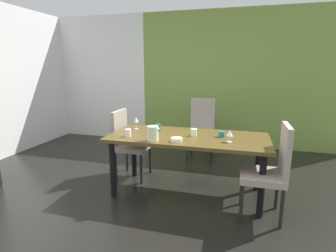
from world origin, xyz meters
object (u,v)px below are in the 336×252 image
(cup_west, at_px, (222,134))
(cup_right, at_px, (128,133))
(wine_glass_near_shelf, at_px, (136,120))
(pitcher_corner, at_px, (153,133))
(chair_right_near, at_px, (271,168))
(serving_bowl_front, at_px, (177,140))
(chair_left_far, at_px, (128,140))
(cup_near_window, at_px, (158,127))
(chair_head_far, at_px, (202,127))
(cup_center, at_px, (194,132))
(wine_glass_left, at_px, (230,134))
(dining_table, at_px, (188,143))

(cup_west, bearing_deg, cup_right, -165.45)
(wine_glass_near_shelf, xyz_separation_m, pitcher_corner, (0.40, -0.48, -0.04))
(chair_right_near, distance_m, cup_right, 1.63)
(cup_right, bearing_deg, serving_bowl_front, -4.39)
(chair_left_far, bearing_deg, wine_glass_near_shelf, 55.14)
(wine_glass_near_shelf, distance_m, cup_near_window, 0.32)
(chair_head_far, bearing_deg, cup_center, 94.09)
(chair_left_far, bearing_deg, cup_west, 79.37)
(chair_left_far, xyz_separation_m, wine_glass_near_shelf, (0.19, -0.13, 0.33))
(wine_glass_left, height_order, cup_center, wine_glass_left)
(chair_right_near, relative_size, wine_glass_left, 7.58)
(cup_near_window, bearing_deg, chair_right_near, -18.46)
(chair_head_far, relative_size, serving_bowl_front, 7.99)
(dining_table, distance_m, chair_left_far, 0.99)
(cup_near_window, bearing_deg, serving_bowl_front, -50.37)
(chair_head_far, bearing_deg, cup_near_window, 71.54)
(chair_left_far, relative_size, serving_bowl_front, 7.44)
(serving_bowl_front, distance_m, cup_near_window, 0.56)
(cup_right, bearing_deg, cup_center, 18.56)
(chair_right_near, distance_m, chair_head_far, 1.92)
(cup_right, bearing_deg, cup_west, 14.55)
(chair_right_near, xyz_separation_m, cup_right, (-1.61, 0.07, 0.24))
(chair_head_far, bearing_deg, pitcher_corner, 79.54)
(cup_west, xyz_separation_m, cup_right, (-1.08, -0.28, 0.01))
(wine_glass_near_shelf, bearing_deg, wine_glass_left, -13.97)
(dining_table, distance_m, chair_right_near, 0.99)
(wine_glass_left, relative_size, cup_near_window, 1.53)
(chair_right_near, xyz_separation_m, cup_west, (-0.54, 0.35, 0.23))
(wine_glass_left, bearing_deg, cup_west, 117.11)
(cup_west, xyz_separation_m, pitcher_corner, (-0.73, -0.37, 0.05))
(serving_bowl_front, relative_size, cup_near_window, 1.50)
(cup_center, xyz_separation_m, pitcher_corner, (-0.41, -0.34, 0.04))
(wine_glass_left, relative_size, cup_right, 1.45)
(chair_left_far, height_order, cup_near_window, chair_left_far)
(cup_near_window, bearing_deg, wine_glass_near_shelf, 178.00)
(serving_bowl_front, bearing_deg, cup_center, 64.55)
(dining_table, height_order, cup_center, cup_center)
(wine_glass_near_shelf, xyz_separation_m, cup_right, (0.06, -0.39, -0.08))
(dining_table, relative_size, cup_right, 20.74)
(wine_glass_near_shelf, bearing_deg, chair_head_far, 59.25)
(cup_center, bearing_deg, chair_right_near, -20.47)
(wine_glass_left, distance_m, cup_west, 0.22)
(chair_left_far, height_order, wine_glass_near_shelf, chair_left_far)
(pitcher_corner, bearing_deg, cup_near_window, 101.09)
(chair_left_far, distance_m, wine_glass_near_shelf, 0.41)
(cup_west, distance_m, pitcher_corner, 0.82)
(cup_right, xyz_separation_m, pitcher_corner, (0.34, -0.09, 0.04))
(chair_right_near, relative_size, chair_left_far, 1.04)
(chair_right_near, xyz_separation_m, cup_near_window, (-1.36, 0.46, 0.24))
(chair_right_near, height_order, cup_near_window, chair_right_near)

